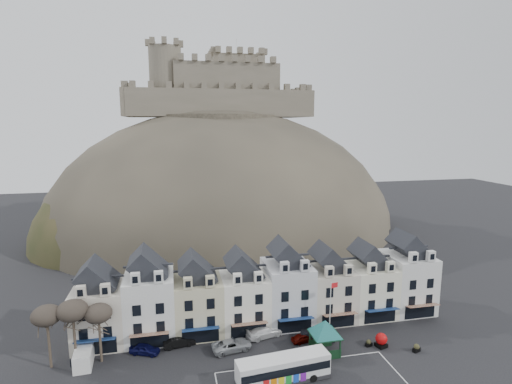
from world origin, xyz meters
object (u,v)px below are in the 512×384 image
car_black (179,341)px  car_white (264,332)px  red_buoy (381,340)px  white_van (84,356)px  bus (283,368)px  flagpole (331,306)px  car_navy (145,349)px  car_maroon (304,338)px  bus_shelter (325,328)px  car_silver (232,345)px  car_charcoal (317,335)px

car_black → car_white: (12.02, 0.00, 0.07)m
car_black → car_white: car_white is taller
red_buoy → white_van: 39.24m
bus → car_white: 10.29m
flagpole → car_white: (-9.21, 1.98, -3.98)m
red_buoy → flagpole: flagpole is taller
car_navy → car_white: (16.55, 0.90, 0.11)m
red_buoy → car_maroon: bearing=161.2°
bus_shelter → white_van: size_ratio=1.50×
bus_shelter → car_silver: bus_shelter is taller
car_maroon → car_charcoal: (2.00, 0.00, 0.18)m
car_navy → car_silver: bearing=-75.9°
red_buoy → car_black: (-27.09, 5.90, -0.29)m
red_buoy → white_van: white_van is taller
car_maroon → car_navy: bearing=77.7°
red_buoy → car_white: red_buoy is taller
flagpole → car_charcoal: 4.53m
car_black → bus: bearing=-140.2°
car_silver → car_charcoal: (12.21, 0.00, 0.04)m
bus → bus_shelter: bus_shelter is taller
car_maroon → flagpole: bearing=-90.9°
bus → car_black: size_ratio=2.62×
bus → white_van: bus is taller
car_navy → car_charcoal: 23.72m
flagpole → white_van: 33.35m
red_buoy → car_maroon: red_buoy is taller
red_buoy → bus_shelter: bearing=179.0°
car_navy → car_black: car_black is taller
white_van → flagpole: bearing=-4.4°
car_navy → car_black: bearing=-56.7°
car_silver → car_charcoal: 12.21m
bus → red_buoy: bus is taller
car_black → car_navy: bearing=91.8°
bus_shelter → bus: bearing=-148.1°
bus → car_black: (-11.90, 10.24, -1.03)m
car_navy → car_white: size_ratio=0.74×
bus → car_silver: (-4.97, 7.74, -1.00)m
bus → flagpole: size_ratio=1.37×
white_van → car_white: size_ratio=0.90×
car_silver → car_maroon: (10.21, 0.00, -0.14)m
bus_shelter → car_maroon: size_ratio=2.07×
car_silver → flagpole: bearing=-97.5°
car_white → car_charcoal: (7.12, -2.50, -0.00)m
car_white → flagpole: bearing=-117.5°
white_van → car_silver: size_ratio=0.93×
white_van → car_silver: 18.87m
car_maroon → car_black: bearing=73.6°
red_buoy → flagpole: bearing=146.2°
bus_shelter → car_white: size_ratio=1.36×
bus → flagpole: bearing=36.0°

